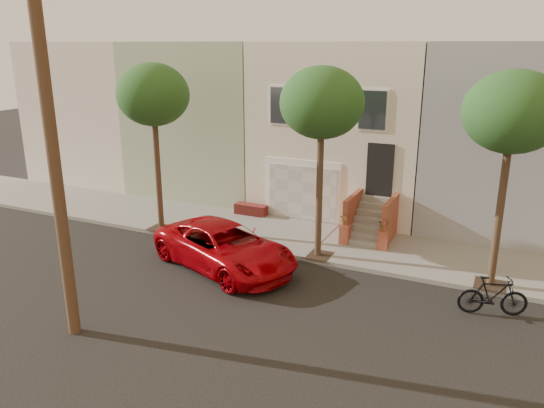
% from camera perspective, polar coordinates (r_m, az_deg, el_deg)
% --- Properties ---
extents(ground, '(90.00, 90.00, 0.00)m').
position_cam_1_polar(ground, '(15.38, -3.76, -10.48)').
color(ground, black).
rests_on(ground, ground).
extents(sidewalk, '(40.00, 3.70, 0.15)m').
position_cam_1_polar(sidewalk, '(19.79, 3.68, -3.79)').
color(sidewalk, gray).
rests_on(sidewalk, ground).
extents(house_row, '(33.10, 11.70, 7.00)m').
position_cam_1_polar(house_row, '(24.29, 8.94, 8.65)').
color(house_row, beige).
rests_on(house_row, sidewalk).
extents(tree_left, '(2.70, 2.57, 6.30)m').
position_cam_1_polar(tree_left, '(20.03, -12.74, 11.35)').
color(tree_left, '#2D2116').
rests_on(tree_left, sidewalk).
extents(tree_mid, '(2.70, 2.57, 6.30)m').
position_cam_1_polar(tree_mid, '(16.90, 5.40, 10.71)').
color(tree_mid, '#2D2116').
rests_on(tree_mid, sidewalk).
extents(tree_right, '(2.70, 2.57, 6.30)m').
position_cam_1_polar(tree_right, '(15.93, 24.59, 8.89)').
color(tree_right, '#2D2116').
rests_on(tree_right, sidewalk).
extents(pickup_truck, '(5.80, 4.15, 1.47)m').
position_cam_1_polar(pickup_truck, '(17.27, -5.13, -4.65)').
color(pickup_truck, '#A8020A').
rests_on(pickup_truck, ground).
extents(motorcycle, '(1.91, 1.06, 1.11)m').
position_cam_1_polar(motorcycle, '(15.63, 22.78, -9.13)').
color(motorcycle, black).
rests_on(motorcycle, ground).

